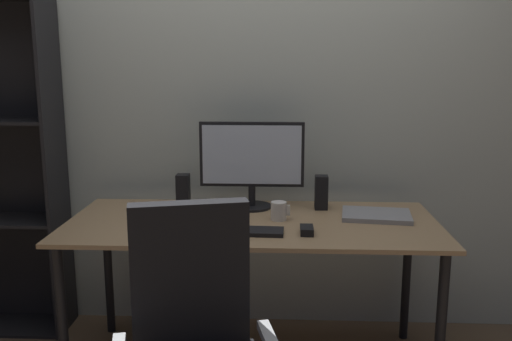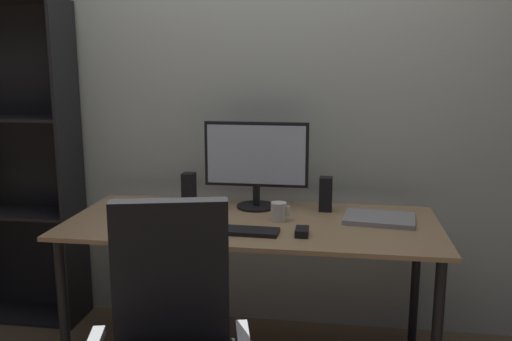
{
  "view_description": "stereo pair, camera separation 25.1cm",
  "coord_description": "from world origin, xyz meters",
  "px_view_note": "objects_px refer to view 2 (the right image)",
  "views": [
    {
      "loc": [
        0.13,
        -2.45,
        1.47
      ],
      "look_at": [
        0.02,
        0.02,
        0.98
      ],
      "focal_mm": 38.42,
      "sensor_mm": 36.0,
      "label": 1
    },
    {
      "loc": [
        0.38,
        -2.42,
        1.47
      ],
      "look_at": [
        0.02,
        0.02,
        0.98
      ],
      "focal_mm": 38.42,
      "sensor_mm": 36.0,
      "label": 2
    }
  ],
  "objects_px": {
    "monitor": "(256,159)",
    "coffee_mug": "(279,212)",
    "mouse": "(302,232)",
    "desk": "(252,236)",
    "speaker_left": "(189,189)",
    "bookshelf": "(14,167)",
    "laptop": "(379,219)",
    "keyboard": "(245,231)",
    "speaker_right": "(326,194)"
  },
  "relations": [
    {
      "from": "monitor",
      "to": "coffee_mug",
      "type": "xyz_separation_m",
      "value": [
        0.14,
        -0.21,
        -0.21
      ]
    },
    {
      "from": "mouse",
      "to": "coffee_mug",
      "type": "relative_size",
      "value": 1.07
    },
    {
      "from": "desk",
      "to": "mouse",
      "type": "height_order",
      "value": "mouse"
    },
    {
      "from": "speaker_left",
      "to": "bookshelf",
      "type": "height_order",
      "value": "bookshelf"
    },
    {
      "from": "mouse",
      "to": "monitor",
      "type": "bearing_deg",
      "value": 121.9
    },
    {
      "from": "desk",
      "to": "monitor",
      "type": "bearing_deg",
      "value": 93.59
    },
    {
      "from": "monitor",
      "to": "coffee_mug",
      "type": "distance_m",
      "value": 0.33
    },
    {
      "from": "mouse",
      "to": "coffee_mug",
      "type": "xyz_separation_m",
      "value": [
        -0.12,
        0.2,
        0.03
      ]
    },
    {
      "from": "coffee_mug",
      "to": "bookshelf",
      "type": "height_order",
      "value": "bookshelf"
    },
    {
      "from": "desk",
      "to": "coffee_mug",
      "type": "relative_size",
      "value": 19.19
    },
    {
      "from": "coffee_mug",
      "to": "laptop",
      "type": "xyz_separation_m",
      "value": [
        0.46,
        0.06,
        -0.03
      ]
    },
    {
      "from": "speaker_left",
      "to": "laptop",
      "type": "bearing_deg",
      "value": -8.49
    },
    {
      "from": "keyboard",
      "to": "laptop",
      "type": "bearing_deg",
      "value": 26.9
    },
    {
      "from": "speaker_left",
      "to": "monitor",
      "type": "bearing_deg",
      "value": 1.3
    },
    {
      "from": "speaker_right",
      "to": "mouse",
      "type": "bearing_deg",
      "value": -102.27
    },
    {
      "from": "desk",
      "to": "keyboard",
      "type": "bearing_deg",
      "value": -90.82
    },
    {
      "from": "monitor",
      "to": "speaker_left",
      "type": "xyz_separation_m",
      "value": [
        -0.35,
        -0.01,
        -0.16
      ]
    },
    {
      "from": "monitor",
      "to": "laptop",
      "type": "distance_m",
      "value": 0.66
    },
    {
      "from": "desk",
      "to": "mouse",
      "type": "bearing_deg",
      "value": -36.95
    },
    {
      "from": "coffee_mug",
      "to": "monitor",
      "type": "bearing_deg",
      "value": 122.78
    },
    {
      "from": "desk",
      "to": "monitor",
      "type": "xyz_separation_m",
      "value": [
        -0.01,
        0.23,
        0.32
      ]
    },
    {
      "from": "speaker_right",
      "to": "keyboard",
      "type": "bearing_deg",
      "value": -129.02
    },
    {
      "from": "mouse",
      "to": "coffee_mug",
      "type": "distance_m",
      "value": 0.24
    },
    {
      "from": "keyboard",
      "to": "coffee_mug",
      "type": "xyz_separation_m",
      "value": [
        0.13,
        0.21,
        0.03
      ]
    },
    {
      "from": "coffee_mug",
      "to": "speaker_left",
      "type": "xyz_separation_m",
      "value": [
        -0.49,
        0.21,
        0.04
      ]
    },
    {
      "from": "coffee_mug",
      "to": "speaker_left",
      "type": "height_order",
      "value": "speaker_left"
    },
    {
      "from": "desk",
      "to": "speaker_left",
      "type": "relative_size",
      "value": 10.12
    },
    {
      "from": "desk",
      "to": "laptop",
      "type": "xyz_separation_m",
      "value": [
        0.59,
        0.08,
        0.09
      ]
    },
    {
      "from": "coffee_mug",
      "to": "laptop",
      "type": "height_order",
      "value": "coffee_mug"
    },
    {
      "from": "desk",
      "to": "speaker_left",
      "type": "bearing_deg",
      "value": 148.09
    },
    {
      "from": "keyboard",
      "to": "bookshelf",
      "type": "distance_m",
      "value": 1.53
    },
    {
      "from": "laptop",
      "to": "speaker_right",
      "type": "bearing_deg",
      "value": 157.74
    },
    {
      "from": "keyboard",
      "to": "laptop",
      "type": "height_order",
      "value": "laptop"
    },
    {
      "from": "monitor",
      "to": "laptop",
      "type": "height_order",
      "value": "monitor"
    },
    {
      "from": "desk",
      "to": "coffee_mug",
      "type": "bearing_deg",
      "value": 9.03
    },
    {
      "from": "mouse",
      "to": "bookshelf",
      "type": "bearing_deg",
      "value": 161.49
    },
    {
      "from": "keyboard",
      "to": "coffee_mug",
      "type": "height_order",
      "value": "coffee_mug"
    },
    {
      "from": "coffee_mug",
      "to": "mouse",
      "type": "bearing_deg",
      "value": -59.24
    },
    {
      "from": "mouse",
      "to": "bookshelf",
      "type": "relative_size",
      "value": 0.05
    },
    {
      "from": "speaker_right",
      "to": "coffee_mug",
      "type": "bearing_deg",
      "value": -135.53
    },
    {
      "from": "keyboard",
      "to": "speaker_right",
      "type": "distance_m",
      "value": 0.54
    },
    {
      "from": "desk",
      "to": "keyboard",
      "type": "xyz_separation_m",
      "value": [
        -0.0,
        -0.19,
        0.08
      ]
    },
    {
      "from": "desk",
      "to": "speaker_left",
      "type": "xyz_separation_m",
      "value": [
        -0.36,
        0.23,
        0.16
      ]
    },
    {
      "from": "monitor",
      "to": "bookshelf",
      "type": "relative_size",
      "value": 0.29
    },
    {
      "from": "laptop",
      "to": "speaker_right",
      "type": "height_order",
      "value": "speaker_right"
    },
    {
      "from": "desk",
      "to": "keyboard",
      "type": "relative_size",
      "value": 5.94
    },
    {
      "from": "monitor",
      "to": "mouse",
      "type": "relative_size",
      "value": 5.43
    },
    {
      "from": "desk",
      "to": "laptop",
      "type": "height_order",
      "value": "laptop"
    },
    {
      "from": "keyboard",
      "to": "laptop",
      "type": "relative_size",
      "value": 0.91
    },
    {
      "from": "desk",
      "to": "bookshelf",
      "type": "relative_size",
      "value": 0.96
    }
  ]
}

